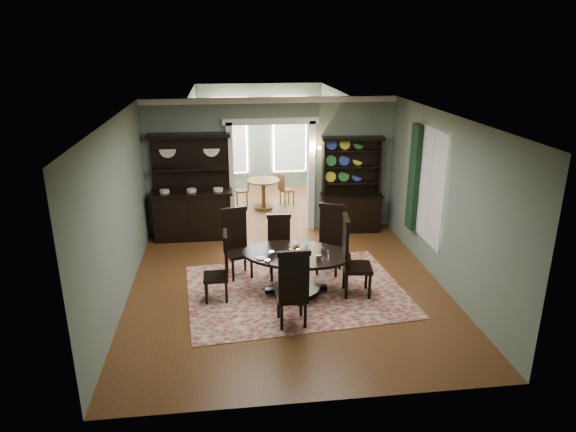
% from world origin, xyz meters
% --- Properties ---
extents(room, '(5.51, 6.01, 3.01)m').
position_xyz_m(room, '(0.00, 0.04, 1.58)').
color(room, brown).
rests_on(room, ground).
extents(parlor, '(3.51, 3.50, 3.01)m').
position_xyz_m(parlor, '(0.00, 5.53, 1.52)').
color(parlor, brown).
rests_on(parlor, ground).
extents(doorway_trim, '(2.08, 0.25, 2.57)m').
position_xyz_m(doorway_trim, '(0.00, 3.00, 1.62)').
color(doorway_trim, silver).
rests_on(doorway_trim, floor).
extents(right_window, '(0.15, 1.47, 2.12)m').
position_xyz_m(right_window, '(2.69, 0.93, 1.60)').
color(right_window, white).
rests_on(right_window, wall_right).
extents(wall_sconce, '(0.27, 0.21, 0.21)m').
position_xyz_m(wall_sconce, '(0.95, 2.85, 1.89)').
color(wall_sconce, gold).
rests_on(wall_sconce, back_wall_right).
extents(rug, '(3.94, 3.10, 0.01)m').
position_xyz_m(rug, '(0.13, -0.10, 0.01)').
color(rug, maroon).
rests_on(rug, floor).
extents(dining_table, '(2.14, 2.14, 0.73)m').
position_xyz_m(dining_table, '(0.14, -0.13, 0.51)').
color(dining_table, black).
rests_on(dining_table, rug).
extents(centerpiece, '(1.25, 0.81, 0.21)m').
position_xyz_m(centerpiece, '(0.10, -0.15, 0.79)').
color(centerpiece, silver).
rests_on(centerpiece, dining_table).
extents(chair_far_left, '(0.59, 0.57, 1.28)m').
position_xyz_m(chair_far_left, '(-0.86, 0.72, 0.67)').
color(chair_far_left, black).
rests_on(chair_far_left, rug).
extents(chair_far_mid, '(0.45, 0.42, 1.17)m').
position_xyz_m(chair_far_mid, '(-0.08, 0.58, 0.62)').
color(chair_far_mid, black).
rests_on(chair_far_mid, rug).
extents(chair_far_right, '(0.62, 0.61, 1.30)m').
position_xyz_m(chair_far_right, '(0.89, 0.67, 0.68)').
color(chair_far_right, black).
rests_on(chair_far_right, rug).
extents(chair_end_left, '(0.42, 0.46, 1.20)m').
position_xyz_m(chair_end_left, '(-1.14, -0.24, 0.63)').
color(chair_end_left, black).
rests_on(chair_end_left, rug).
extents(chair_end_right, '(0.55, 0.58, 1.41)m').
position_xyz_m(chair_end_right, '(1.04, -0.32, 0.74)').
color(chair_end_right, black).
rests_on(chair_end_right, rug).
extents(chair_near, '(0.50, 0.47, 1.30)m').
position_xyz_m(chair_near, '(-0.08, -1.27, 0.68)').
color(chair_near, black).
rests_on(chair_near, rug).
extents(sideboard, '(1.75, 0.62, 2.30)m').
position_xyz_m(sideboard, '(-1.75, 2.73, 0.80)').
color(sideboard, black).
rests_on(sideboard, floor).
extents(welsh_dresser, '(1.41, 0.61, 2.15)m').
position_xyz_m(welsh_dresser, '(1.79, 2.77, 0.78)').
color(welsh_dresser, black).
rests_on(welsh_dresser, floor).
extents(parlor_table, '(0.83, 0.83, 0.77)m').
position_xyz_m(parlor_table, '(-0.07, 4.53, 0.50)').
color(parlor_table, '#533317').
rests_on(parlor_table, parlor_floor).
extents(parlor_chair_left, '(0.37, 0.37, 0.88)m').
position_xyz_m(parlor_chair_left, '(-0.55, 4.85, 0.47)').
color(parlor_chair_left, '#533317').
rests_on(parlor_chair_left, parlor_floor).
extents(parlor_chair_right, '(0.41, 0.40, 0.87)m').
position_xyz_m(parlor_chair_right, '(0.51, 4.75, 0.46)').
color(parlor_chair_right, '#533317').
rests_on(parlor_chair_right, parlor_floor).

